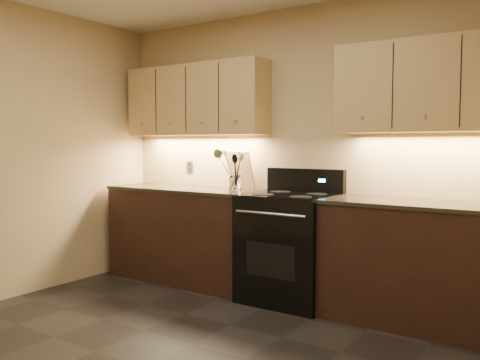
% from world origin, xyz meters
% --- Properties ---
extents(wall_back, '(4.00, 0.04, 2.60)m').
position_xyz_m(wall_back, '(0.00, 2.00, 1.30)').
color(wall_back, tan).
rests_on(wall_back, ground).
extents(counter_left, '(1.62, 0.62, 0.93)m').
position_xyz_m(counter_left, '(-1.10, 1.70, 0.47)').
color(counter_left, black).
rests_on(counter_left, ground).
extents(counter_right, '(1.46, 0.62, 0.93)m').
position_xyz_m(counter_right, '(1.18, 1.70, 0.47)').
color(counter_right, black).
rests_on(counter_right, ground).
extents(stove, '(0.76, 0.68, 1.14)m').
position_xyz_m(stove, '(0.08, 1.68, 0.48)').
color(stove, black).
rests_on(stove, ground).
extents(upper_cab_left, '(1.60, 0.30, 0.70)m').
position_xyz_m(upper_cab_left, '(-1.10, 1.85, 1.80)').
color(upper_cab_left, tan).
rests_on(upper_cab_left, wall_back).
extents(upper_cab_right, '(1.44, 0.30, 0.70)m').
position_xyz_m(upper_cab_right, '(1.18, 1.85, 1.80)').
color(upper_cab_right, tan).
rests_on(upper_cab_right, wall_back).
extents(outlet_plate, '(0.08, 0.01, 0.12)m').
position_xyz_m(outlet_plate, '(-1.30, 1.99, 1.12)').
color(outlet_plate, '#B2B5BA').
rests_on(outlet_plate, wall_back).
extents(utensil_crock, '(0.13, 0.13, 0.14)m').
position_xyz_m(utensil_crock, '(-0.53, 1.72, 0.99)').
color(utensil_crock, white).
rests_on(utensil_crock, counter_left).
extents(cutting_board, '(0.31, 0.15, 0.37)m').
position_xyz_m(cutting_board, '(-0.62, 1.94, 1.11)').
color(cutting_board, tan).
rests_on(cutting_board, counter_left).
extents(wooden_spoon, '(0.15, 0.09, 0.35)m').
position_xyz_m(wooden_spoon, '(-0.56, 1.72, 1.12)').
color(wooden_spoon, tan).
rests_on(wooden_spoon, utensil_crock).
extents(black_spoon, '(0.09, 0.13, 0.33)m').
position_xyz_m(black_spoon, '(-0.52, 1.73, 1.11)').
color(black_spoon, black).
rests_on(black_spoon, utensil_crock).
extents(black_turner, '(0.10, 0.20, 0.37)m').
position_xyz_m(black_turner, '(-0.52, 1.71, 1.12)').
color(black_turner, black).
rests_on(black_turner, utensil_crock).
extents(steel_spatula, '(0.22, 0.15, 0.41)m').
position_xyz_m(steel_spatula, '(-0.51, 1.74, 1.14)').
color(steel_spatula, silver).
rests_on(steel_spatula, utensil_crock).
extents(steel_skimmer, '(0.28, 0.15, 0.39)m').
position_xyz_m(steel_skimmer, '(-0.50, 1.71, 1.14)').
color(steel_skimmer, silver).
rests_on(steel_skimmer, utensil_crock).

